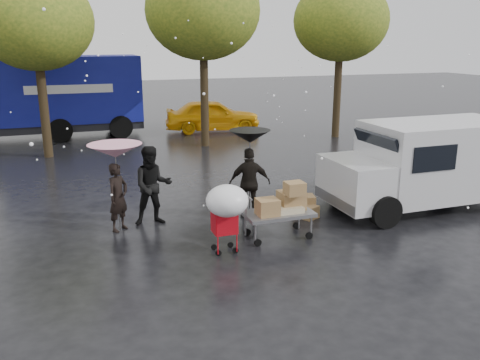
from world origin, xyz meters
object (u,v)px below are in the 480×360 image
object	(u,v)px
white_van	(426,163)
blue_truck	(49,98)
person_pink	(118,197)
person_black	(250,183)
vendor_cart	(282,206)
yellow_taxi	(213,115)
shopping_cart	(227,204)

from	to	relation	value
white_van	blue_truck	distance (m)	16.13
person_pink	white_van	xyz separation A→B (m)	(7.59, -0.92, 0.38)
person_black	white_van	bearing A→B (deg)	-176.93
vendor_cart	white_van	xyz separation A→B (m)	(4.30, 0.70, 0.43)
person_black	yellow_taxi	size ratio (longest dim) A/B	0.39
person_black	blue_truck	size ratio (longest dim) A/B	0.21
white_van	blue_truck	size ratio (longest dim) A/B	0.59
blue_truck	yellow_taxi	distance (m)	7.23
person_pink	white_van	bearing A→B (deg)	-49.41
white_van	yellow_taxi	xyz separation A→B (m)	(-1.93, 12.55, -0.41)
vendor_cart	blue_truck	size ratio (longest dim) A/B	0.18
yellow_taxi	person_black	bearing A→B (deg)	178.00
shopping_cart	yellow_taxi	size ratio (longest dim) A/B	0.33
person_pink	person_black	bearing A→B (deg)	-45.27
person_black	shopping_cart	distance (m)	2.33
person_black	shopping_cart	world-z (taller)	person_black
shopping_cart	person_pink	bearing A→B (deg)	131.32
person_pink	blue_truck	xyz separation A→B (m)	(-1.46, 12.42, 0.98)
person_black	yellow_taxi	bearing A→B (deg)	-89.47
shopping_cart	yellow_taxi	xyz separation A→B (m)	(3.79, 13.76, -0.32)
vendor_cart	blue_truck	world-z (taller)	blue_truck
yellow_taxi	blue_truck	bearing A→B (deg)	93.98
person_pink	vendor_cart	size ratio (longest dim) A/B	1.02
vendor_cart	blue_truck	distance (m)	14.86
vendor_cart	yellow_taxi	xyz separation A→B (m)	(2.37, 13.26, 0.02)
blue_truck	shopping_cart	bearing A→B (deg)	-77.12
shopping_cart	white_van	bearing A→B (deg)	11.90
person_pink	person_black	distance (m)	3.10
person_black	blue_truck	world-z (taller)	blue_truck
vendor_cart	shopping_cart	size ratio (longest dim) A/B	1.04
shopping_cart	vendor_cart	bearing A→B (deg)	19.43
person_pink	blue_truck	size ratio (longest dim) A/B	0.19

